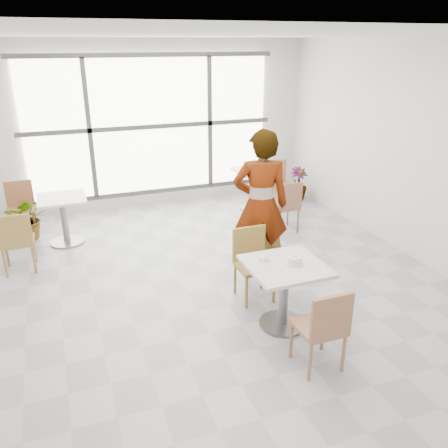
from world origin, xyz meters
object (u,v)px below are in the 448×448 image
object	(u,v)px
chair_near	(324,325)
coffee_cup	(262,259)
plant_right	(298,184)
plant_left	(28,218)
bg_chair_right_near	(286,204)
oatmeal_bowl	(294,260)
bg_table_left	(64,213)
bg_table_right	(254,184)
bg_chair_left_near	(16,239)
main_table	(284,283)
bg_chair_right_far	(278,181)
chair_far	(252,258)
person	(261,205)
bg_chair_left_far	(21,205)

from	to	relation	value
chair_near	coffee_cup	distance (m)	1.00
plant_right	plant_left	bearing A→B (deg)	-177.49
chair_near	bg_chair_right_near	distance (m)	3.39
oatmeal_bowl	bg_table_left	distance (m)	3.90
bg_table_right	plant_left	bearing A→B (deg)	-179.37
bg_chair_left_near	plant_left	distance (m)	1.21
main_table	bg_chair_left_near	bearing A→B (deg)	139.58
oatmeal_bowl	bg_table_right	bearing A→B (deg)	72.29
bg_table_left	bg_table_right	bearing A→B (deg)	7.07
bg_chair_right_near	bg_chair_right_far	bearing A→B (deg)	-110.87
chair_far	bg_chair_right_near	bearing A→B (deg)	50.94
chair_near	bg_chair_right_far	distance (m)	4.69
bg_table_right	bg_chair_right_near	bearing A→B (deg)	-89.52
chair_far	bg_chair_right_near	size ratio (longest dim) A/B	1.00
chair_far	person	distance (m)	0.75
chair_far	bg_table_left	xyz separation A→B (m)	(-2.07, 2.45, -0.01)
chair_near	bg_chair_left_far	xyz separation A→B (m)	(-2.76, 4.59, 0.00)
bg_table_right	bg_chair_right_far	distance (m)	0.48
main_table	bg_table_right	bearing A→B (deg)	70.84
person	bg_chair_left_near	bearing A→B (deg)	-3.02
coffee_cup	bg_chair_right_near	size ratio (longest dim) A/B	0.18
chair_near	bg_chair_left_far	bearing A→B (deg)	-59.02
bg_chair_right_near	bg_chair_right_far	xyz separation A→B (m)	(0.47, 1.22, 0.00)
chair_near	plant_left	bearing A→B (deg)	-58.53
bg_table_left	chair_far	bearing A→B (deg)	-49.86
chair_far	coffee_cup	world-z (taller)	chair_far
coffee_cup	bg_chair_left_far	size ratio (longest dim) A/B	0.18
bg_chair_left_near	plant_left	size ratio (longest dim) A/B	1.24
coffee_cup	person	size ratio (longest dim) A/B	0.08
chair_far	bg_chair_left_far	bearing A→B (deg)	131.27
coffee_cup	plant_left	distance (m)	4.22
bg_table_right	plant_right	size ratio (longest dim) A/B	1.16
main_table	oatmeal_bowl	distance (m)	0.29
chair_far	plant_left	bearing A→B (deg)	132.60
bg_chair_left_near	main_table	bearing A→B (deg)	139.58
person	plant_left	world-z (taller)	person
bg_table_right	bg_chair_left_near	bearing A→B (deg)	-162.77
oatmeal_bowl	plant_left	xyz separation A→B (m)	(-2.76, 3.56, -0.44)
coffee_cup	chair_far	bearing A→B (deg)	75.80
bg_chair_left_near	plant_right	distance (m)	5.24
bg_table_left	plant_left	bearing A→B (deg)	144.79
chair_far	bg_chair_left_near	xyz separation A→B (m)	(-2.70, 1.63, 0.00)
chair_near	oatmeal_bowl	size ratio (longest dim) A/B	4.14
oatmeal_bowl	bg_chair_right_far	bearing A→B (deg)	65.56
bg_chair_right_near	bg_table_left	bearing A→B (deg)	-13.68
chair_far	oatmeal_bowl	distance (m)	0.80
main_table	bg_chair_left_near	size ratio (longest dim) A/B	0.92
chair_near	plant_right	world-z (taller)	chair_near
chair_near	bg_table_left	bearing A→B (deg)	-61.82
person	bg_chair_right_far	world-z (taller)	person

